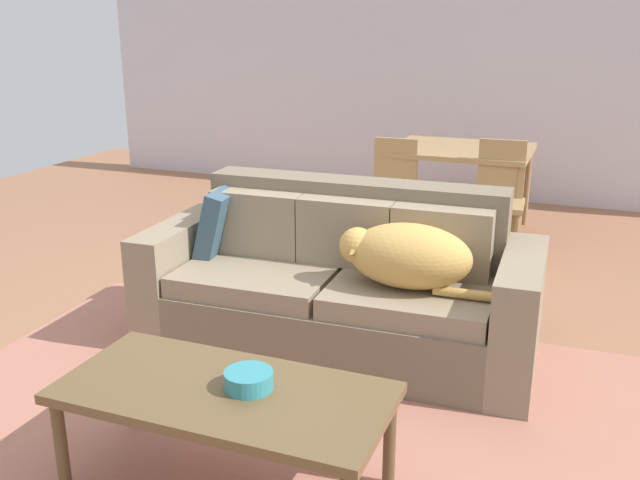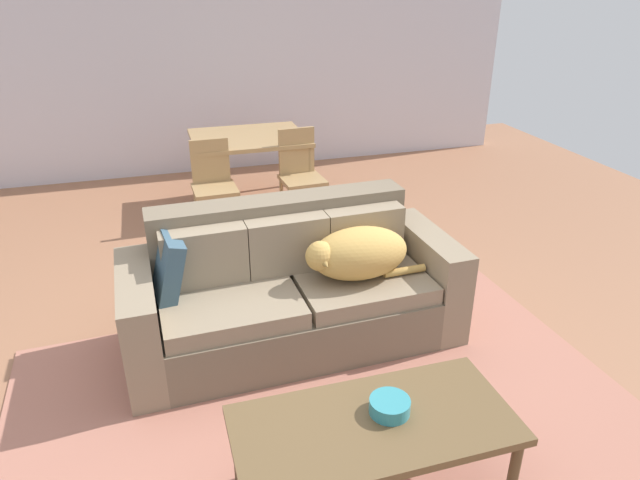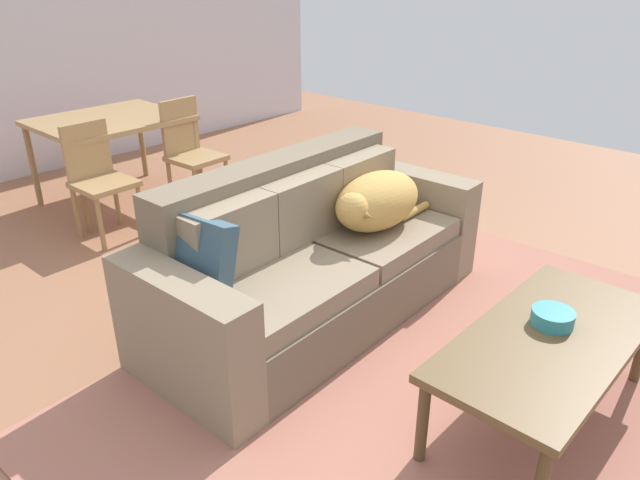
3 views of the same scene
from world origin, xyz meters
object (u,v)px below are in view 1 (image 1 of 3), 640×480
at_px(throw_pillow_by_left_arm, 220,222).
at_px(dining_table, 461,156).
at_px(couch, 341,288).
at_px(coffee_table, 224,399).
at_px(bowl_on_coffee_table, 249,380).
at_px(dining_chair_near_right, 498,194).
at_px(dining_chair_near_left, 392,187).
at_px(dog_on_left_cushion, 405,256).

distance_m(throw_pillow_by_left_arm, dining_table, 2.67).
xyz_separation_m(couch, dining_table, (0.19, 2.52, 0.32)).
relative_size(couch, coffee_table, 1.71).
distance_m(coffee_table, bowl_on_coffee_table, 0.13).
bearing_deg(couch, dining_chair_near_right, 71.55).
xyz_separation_m(throw_pillow_by_left_arm, dining_chair_near_right, (1.36, 1.95, -0.15)).
height_order(throw_pillow_by_left_arm, dining_chair_near_left, dining_chair_near_left).
height_order(bowl_on_coffee_table, dining_chair_near_left, dining_chair_near_left).
xyz_separation_m(couch, dining_chair_near_right, (0.59, 1.97, 0.14)).
relative_size(dog_on_left_cushion, dining_table, 0.70).
relative_size(couch, dining_chair_near_left, 2.53).
xyz_separation_m(throw_pillow_by_left_arm, bowl_on_coffee_table, (0.89, -1.39, -0.16)).
xyz_separation_m(bowl_on_coffee_table, dining_chair_near_left, (-0.38, 3.32, -0.01)).
distance_m(throw_pillow_by_left_arm, dining_chair_near_right, 2.38).
bearing_deg(couch, dining_chair_near_left, 95.82).
relative_size(coffee_table, dining_table, 1.11).
xyz_separation_m(dog_on_left_cushion, dining_chair_near_left, (-0.67, 2.10, -0.16)).
bearing_deg(dining_chair_near_right, dog_on_left_cushion, -98.16).
relative_size(bowl_on_coffee_table, dining_table, 0.16).
distance_m(bowl_on_coffee_table, dining_chair_near_left, 3.34).
distance_m(dining_table, dining_chair_near_left, 0.75).
bearing_deg(throw_pillow_by_left_arm, couch, -2.03).
bearing_deg(dining_table, throw_pillow_by_left_arm, -111.10).
height_order(dining_table, dining_chair_near_right, dining_chair_near_right).
height_order(couch, dog_on_left_cushion, couch).
height_order(coffee_table, dining_chair_near_right, dining_chair_near_right).
distance_m(couch, dining_chair_near_left, 1.97).
height_order(dining_chair_near_left, dining_chair_near_right, dining_chair_near_right).
xyz_separation_m(dog_on_left_cushion, throw_pillow_by_left_arm, (-1.18, 0.17, 0.01)).
distance_m(coffee_table, dining_table, 3.94).
bearing_deg(coffee_table, dog_on_left_cushion, 73.55).
bearing_deg(dining_table, dining_chair_near_left, -128.47).
xyz_separation_m(coffee_table, dining_chair_near_right, (0.56, 3.38, 0.09)).
distance_m(dog_on_left_cushion, throw_pillow_by_left_arm, 1.19).
bearing_deg(dog_on_left_cushion, couch, 158.36).
xyz_separation_m(bowl_on_coffee_table, dining_table, (0.07, 3.89, 0.18)).
distance_m(dog_on_left_cushion, dining_chair_near_right, 2.13).
relative_size(coffee_table, bowl_on_coffee_table, 6.78).
bearing_deg(coffee_table, couch, 91.27).
xyz_separation_m(throw_pillow_by_left_arm, dining_chair_near_left, (0.51, 1.93, -0.17)).
relative_size(coffee_table, dining_chair_near_right, 1.41).
height_order(dog_on_left_cushion, dining_chair_near_right, dining_chair_near_right).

